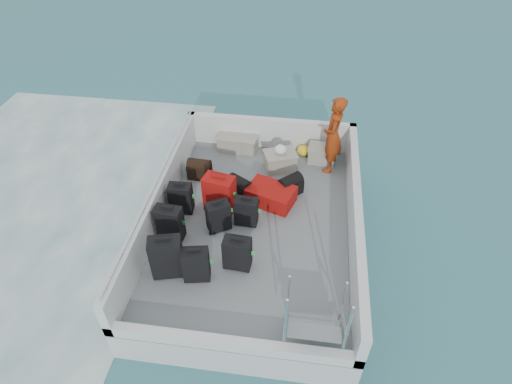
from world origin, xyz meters
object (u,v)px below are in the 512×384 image
suitcase_4 (218,217)px  suitcase_5 (220,194)px  suitcase_7 (246,212)px  crate_1 (245,144)px  suitcase_0 (167,258)px  suitcase_1 (169,224)px  suitcase_3 (196,265)px  crate_3 (322,155)px  suitcase_8 (271,195)px  crate_2 (280,161)px  suitcase_2 (181,199)px  passenger (333,135)px  crate_0 (231,143)px  suitcase_6 (237,254)px

suitcase_4 → suitcase_5: size_ratio=0.79×
suitcase_7 → crate_1: 2.26m
suitcase_0 → suitcase_1: size_ratio=1.13×
suitcase_3 → crate_3: bearing=50.2°
suitcase_8 → crate_2: crate_2 is taller
suitcase_2 → crate_3: (2.52, 1.88, -0.14)m
suitcase_5 → suitcase_3: bearing=-79.6°
crate_3 → passenger: 0.70m
suitcase_1 → crate_0: suitcase_1 is taller
suitcase_7 → suitcase_5: bearing=154.0°
crate_2 → passenger: 1.20m
suitcase_1 → suitcase_6: 1.33m
passenger → suitcase_6: bearing=-21.2°
crate_1 → crate_2: bearing=-33.7°
crate_0 → crate_2: crate_2 is taller
suitcase_0 → suitcase_7: size_ratio=1.36×
suitcase_8 → crate_3: suitcase_8 is taller
suitcase_0 → suitcase_4: bearing=47.1°
suitcase_2 → passenger: (2.68, 1.66, 0.51)m
suitcase_5 → suitcase_7: suitcase_5 is taller
suitcase_2 → crate_3: 3.15m
suitcase_3 → suitcase_5: size_ratio=0.84×
suitcase_7 → crate_3: size_ratio=1.03×
suitcase_1 → crate_2: suitcase_1 is taller
crate_3 → suitcase_5: bearing=-136.4°
crate_3 → crate_1: bearing=174.0°
suitcase_6 → passenger: (1.44, 2.81, 0.51)m
suitcase_4 → passenger: (1.91, 2.02, 0.52)m
suitcase_7 → suitcase_6: bearing=-86.3°
suitcase_7 → passenger: 2.39m
suitcase_5 → passenger: size_ratio=0.46×
suitcase_4 → suitcase_8: bearing=14.4°
suitcase_1 → suitcase_8: suitcase_1 is taller
suitcase_0 → passenger: size_ratio=0.47×
suitcase_5 → suitcase_8: bearing=32.0°
suitcase_1 → suitcase_5: size_ratio=0.91×
suitcase_6 → passenger: size_ratio=0.37×
suitcase_6 → crate_0: (-0.70, 3.20, -0.14)m
suitcase_3 → crate_1: suitcase_3 is taller
suitcase_3 → suitcase_7: suitcase_3 is taller
suitcase_5 → suitcase_8: size_ratio=0.87×
suitcase_2 → suitcase_5: suitcase_5 is taller
suitcase_4 → crate_3: suitcase_4 is taller
suitcase_4 → suitcase_3: bearing=-126.9°
suitcase_3 → suitcase_8: size_ratio=0.73×
crate_2 → passenger: bearing=8.6°
suitcase_1 → suitcase_5: bearing=54.6°
suitcase_4 → suitcase_7: (0.46, 0.20, -0.02)m
crate_2 → crate_1: bearing=146.3°
suitcase_8 → crate_1: size_ratio=1.66×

